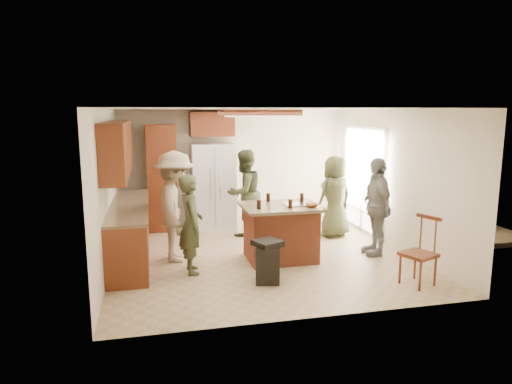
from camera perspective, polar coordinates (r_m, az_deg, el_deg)
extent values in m
plane|color=tan|center=(7.97, 0.72, -7.92)|extent=(5.00, 5.00, 0.00)
plane|color=white|center=(7.59, 0.76, 10.35)|extent=(5.00, 5.00, 0.00)
plane|color=beige|center=(10.10, -2.64, 3.16)|extent=(5.00, 0.00, 5.00)
plane|color=beige|center=(5.33, 7.15, -3.15)|extent=(5.00, 0.00, 5.00)
plane|color=beige|center=(7.50, -18.16, 0.26)|extent=(0.00, 5.00, 5.00)
plane|color=beige|center=(8.62, 17.11, 1.53)|extent=(0.00, 5.00, 5.00)
cube|color=white|center=(9.68, 13.41, 1.40)|extent=(0.02, 1.60, 2.10)
cube|color=white|center=(9.67, 13.30, 1.40)|extent=(0.08, 1.72, 2.10)
cube|color=maroon|center=(7.78, 0.40, 9.90)|extent=(1.30, 0.70, 0.10)
cube|color=white|center=(7.78, 0.40, 9.46)|extent=(1.10, 0.50, 0.02)
cube|color=olive|center=(10.65, 20.54, -4.24)|extent=(3.00, 3.00, 0.10)
cube|color=#593319|center=(11.33, 22.16, 1.91)|extent=(1.40, 1.60, 2.00)
imported|color=#3A4126|center=(7.03, -8.13, -4.00)|extent=(0.44, 0.58, 1.53)
imported|color=#3B4226|center=(9.07, -1.47, -0.11)|extent=(0.98, 0.89, 1.72)
imported|color=#3A3E24|center=(9.11, 9.81, -0.57)|extent=(0.91, 0.73, 1.61)
imported|color=gray|center=(8.11, 14.79, -1.76)|extent=(0.59, 1.03, 1.69)
imported|color=tan|center=(7.61, -10.07, -1.82)|extent=(0.60, 1.20, 1.83)
cube|color=maroon|center=(8.04, -15.47, -4.88)|extent=(0.60, 3.00, 0.88)
cube|color=#846B4C|center=(7.93, -15.62, -1.67)|extent=(0.64, 3.00, 0.04)
cube|color=maroon|center=(7.81, -16.88, 5.32)|extent=(0.35, 3.00, 0.85)
cube|color=maroon|center=(9.67, -11.68, 1.75)|extent=(0.60, 0.60, 2.20)
cube|color=maroon|center=(9.65, -5.61, 8.46)|extent=(0.90, 0.60, 0.50)
cube|color=white|center=(9.70, -5.41, 0.75)|extent=(0.90, 0.72, 1.80)
cube|color=gray|center=(9.34, -5.11, 0.39)|extent=(0.01, 0.01, 1.71)
cylinder|color=silver|center=(9.29, -5.71, 0.89)|extent=(0.02, 0.02, 0.70)
cylinder|color=silver|center=(9.31, -4.49, 0.94)|extent=(0.02, 0.02, 0.70)
cube|color=#A24829|center=(7.67, 3.10, -5.24)|extent=(1.10, 0.85, 0.88)
cube|color=#786245|center=(7.56, 3.13, -1.84)|extent=(1.28, 1.03, 0.05)
cube|color=silver|center=(7.58, 5.05, -1.56)|extent=(0.42, 0.32, 0.02)
imported|color=brown|center=(7.45, 6.99, -1.67)|extent=(0.22, 0.22, 0.05)
cylinder|color=black|center=(7.23, 0.38, -1.56)|extent=(0.07, 0.07, 0.15)
cylinder|color=black|center=(7.81, 1.53, -0.69)|extent=(0.07, 0.07, 0.15)
cylinder|color=black|center=(7.86, 5.75, -0.66)|extent=(0.07, 0.07, 0.15)
cylinder|color=black|center=(7.31, 4.33, -1.47)|extent=(0.07, 0.07, 0.15)
cube|color=black|center=(6.70, 1.44, -8.97)|extent=(0.40, 0.40, 0.55)
cube|color=black|center=(6.61, 1.45, -6.39)|extent=(0.47, 0.47, 0.08)
cube|color=maroon|center=(6.94, 19.64, -7.38)|extent=(0.54, 0.54, 0.05)
cylinder|color=maroon|center=(6.79, 19.83, -9.83)|extent=(0.05, 0.05, 0.44)
cylinder|color=maroon|center=(7.06, 21.48, -9.18)|extent=(0.05, 0.05, 0.44)
cylinder|color=maroon|center=(6.98, 17.55, -9.15)|extent=(0.05, 0.05, 0.44)
cylinder|color=maroon|center=(7.24, 19.25, -8.55)|extent=(0.05, 0.05, 0.44)
cube|color=maroon|center=(6.96, 20.82, -2.97)|extent=(0.18, 0.39, 0.05)
cylinder|color=maroon|center=(6.96, 21.50, -5.15)|extent=(0.03, 0.03, 0.50)
cylinder|color=maroon|center=(7.09, 19.91, -4.77)|extent=(0.03, 0.03, 0.50)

